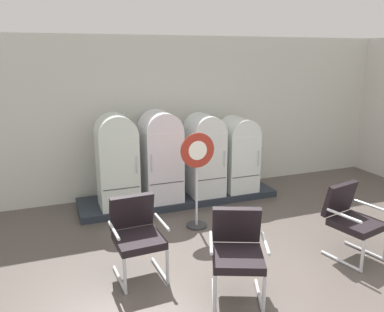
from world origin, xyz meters
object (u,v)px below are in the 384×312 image
(refrigerator_3, at_px, (238,152))
(armchair_right, at_px, (351,217))
(refrigerator_0, at_px, (117,158))
(refrigerator_2, at_px, (204,152))
(refrigerator_1, at_px, (161,153))
(sign_stand, at_px, (197,179))
(armchair_left, at_px, (137,232))
(armchair_center, at_px, (237,248))

(refrigerator_3, relative_size, armchair_right, 1.42)
(refrigerator_0, distance_m, refrigerator_2, 1.57)
(refrigerator_1, height_order, sign_stand, refrigerator_1)
(refrigerator_2, height_order, armchair_right, refrigerator_2)
(armchair_left, bearing_deg, armchair_center, -40.24)
(refrigerator_1, xyz_separation_m, refrigerator_3, (1.49, 0.00, -0.10))
(refrigerator_2, xyz_separation_m, sign_stand, (-0.55, -1.05, -0.11))
(armchair_left, distance_m, sign_stand, 1.51)
(armchair_left, bearing_deg, sign_stand, 39.66)
(sign_stand, bearing_deg, refrigerator_1, 103.56)
(refrigerator_0, bearing_deg, refrigerator_2, 1.26)
(refrigerator_0, height_order, armchair_center, refrigerator_0)
(refrigerator_3, bearing_deg, armchair_center, -117.37)
(refrigerator_2, xyz_separation_m, armchair_right, (1.01, -2.56, -0.35))
(refrigerator_1, bearing_deg, refrigerator_2, -0.30)
(refrigerator_1, height_order, refrigerator_2, refrigerator_1)
(armchair_right, bearing_deg, refrigerator_2, 111.52)
(refrigerator_0, distance_m, armchair_right, 3.63)
(armchair_right, distance_m, armchair_center, 1.79)
(refrigerator_2, distance_m, armchair_center, 2.92)
(refrigerator_2, relative_size, armchair_center, 1.52)
(refrigerator_2, relative_size, armchair_right, 1.52)
(refrigerator_1, relative_size, armchair_center, 1.62)
(armchair_center, xyz_separation_m, sign_stand, (0.22, 1.75, 0.24))
(refrigerator_3, bearing_deg, armchair_right, -82.70)
(refrigerator_0, bearing_deg, armchair_center, -73.94)
(refrigerator_3, bearing_deg, refrigerator_0, -178.97)
(refrigerator_1, relative_size, refrigerator_3, 1.14)
(refrigerator_3, bearing_deg, sign_stand, -139.44)
(refrigerator_0, height_order, refrigerator_3, refrigerator_0)
(armchair_left, bearing_deg, refrigerator_2, 49.62)
(refrigerator_2, distance_m, refrigerator_3, 0.68)
(refrigerator_3, bearing_deg, armchair_left, -139.87)
(refrigerator_1, bearing_deg, refrigerator_0, -177.09)
(refrigerator_1, distance_m, armchair_right, 3.17)
(refrigerator_0, xyz_separation_m, refrigerator_1, (0.76, 0.04, 0.00))
(refrigerator_0, xyz_separation_m, refrigerator_2, (1.56, 0.03, -0.05))
(armchair_right, bearing_deg, armchair_center, -172.42)
(refrigerator_0, relative_size, refrigerator_3, 1.14)
(refrigerator_2, bearing_deg, armchair_center, -105.40)
(refrigerator_0, relative_size, sign_stand, 1.04)
(refrigerator_1, height_order, armchair_right, refrigerator_1)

